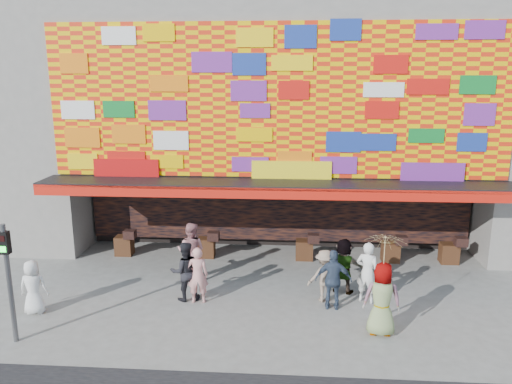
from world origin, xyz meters
TOP-DOWN VIEW (x-y plane):
  - ground at (0.00, 0.00)m, footprint 90.00×90.00m
  - shop_building at (0.00, 8.18)m, footprint 15.20×9.40m
  - signal_left at (-6.20, -1.50)m, footprint 0.22×0.20m
  - ped_a at (-6.46, -0.02)m, footprint 0.79×0.56m
  - ped_b at (-2.13, 0.95)m, footprint 0.66×0.48m
  - ped_c at (-2.52, 1.10)m, footprint 1.03×0.92m
  - ped_d at (1.49, 1.29)m, footprint 1.12×0.83m
  - ped_e at (1.70, 0.81)m, footprint 1.04×0.50m
  - ped_f at (2.09, 1.92)m, footprint 1.63×1.00m
  - ped_g at (2.79, -0.52)m, footprint 0.97×0.67m
  - ped_h at (2.70, 1.32)m, footprint 0.77×0.66m
  - ped_i at (-2.63, 2.56)m, footprint 1.00×0.83m
  - parasol at (2.79, -0.52)m, footprint 1.16×1.17m

SIDE VIEW (x-z plane):
  - ground at x=0.00m, z-range 0.00..0.00m
  - ped_a at x=-6.46m, z-range 0.00..1.52m
  - ped_d at x=1.49m, z-range 0.00..1.54m
  - ped_b at x=-2.13m, z-range 0.00..1.66m
  - ped_f at x=2.09m, z-range 0.00..1.68m
  - ped_e at x=1.70m, z-range 0.00..1.72m
  - ped_c at x=-2.52m, z-range 0.00..1.75m
  - ped_h at x=2.70m, z-range 0.00..1.79m
  - ped_i at x=-2.63m, z-range 0.00..1.88m
  - ped_g at x=2.79m, z-range 0.00..1.89m
  - signal_left at x=-6.20m, z-range 0.36..3.36m
  - parasol at x=2.79m, z-range 1.22..3.09m
  - shop_building at x=0.00m, z-range 0.23..10.23m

